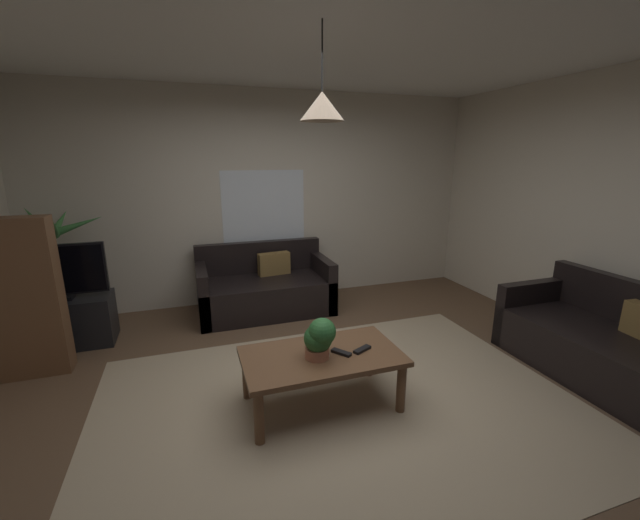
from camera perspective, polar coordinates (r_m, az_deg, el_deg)
floor at (r=3.41m, az=1.71°, el=-18.79°), size 5.64×4.82×0.02m
rug at (r=3.25m, az=3.02°, el=-20.42°), size 3.66×2.65×0.01m
wall_back at (r=5.22m, az=-7.65°, el=8.84°), size 5.76×0.06×2.69m
wall_right at (r=4.71m, az=36.61°, el=5.42°), size 0.06×4.82×2.69m
ceiling at (r=2.95m, az=2.18°, el=30.95°), size 5.64×4.82×0.02m
window_pane at (r=5.19m, az=-8.15°, el=7.62°), size 1.07×0.01×0.94m
couch_under_window at (r=4.93m, az=-7.98°, el=-4.30°), size 1.60×0.84×0.82m
couch_right_side at (r=4.30m, az=35.49°, el=-9.95°), size 0.84×1.54×0.82m
coffee_table at (r=3.07m, az=0.26°, el=-14.48°), size 1.19×0.66×0.43m
book_on_table_0 at (r=3.00m, az=-0.40°, el=-13.69°), size 0.17×0.11×0.02m
book_on_table_1 at (r=2.98m, az=-0.34°, el=-13.42°), size 0.15×0.14×0.02m
remote_on_table_0 at (r=3.10m, az=6.14°, el=-12.78°), size 0.17×0.11×0.02m
remote_on_table_1 at (r=3.04m, az=3.10°, el=-13.25°), size 0.14×0.16×0.02m
potted_plant_on_table at (r=2.92m, az=-0.06°, el=-11.17°), size 0.23×0.23×0.31m
tv_stand at (r=4.78m, az=-33.04°, el=-7.57°), size 0.90×0.44×0.50m
tv at (r=4.61m, az=-34.04°, el=-1.44°), size 0.90×0.16×0.56m
potted_palm_corner at (r=5.09m, az=-33.59°, el=-2.39°), size 0.88×0.73×1.40m
bookshelf_corner at (r=4.21m, az=-38.05°, el=-4.48°), size 0.70×0.31×1.40m
pendant_lamp at (r=2.70m, az=0.31°, el=21.42°), size 0.29×0.29×0.59m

